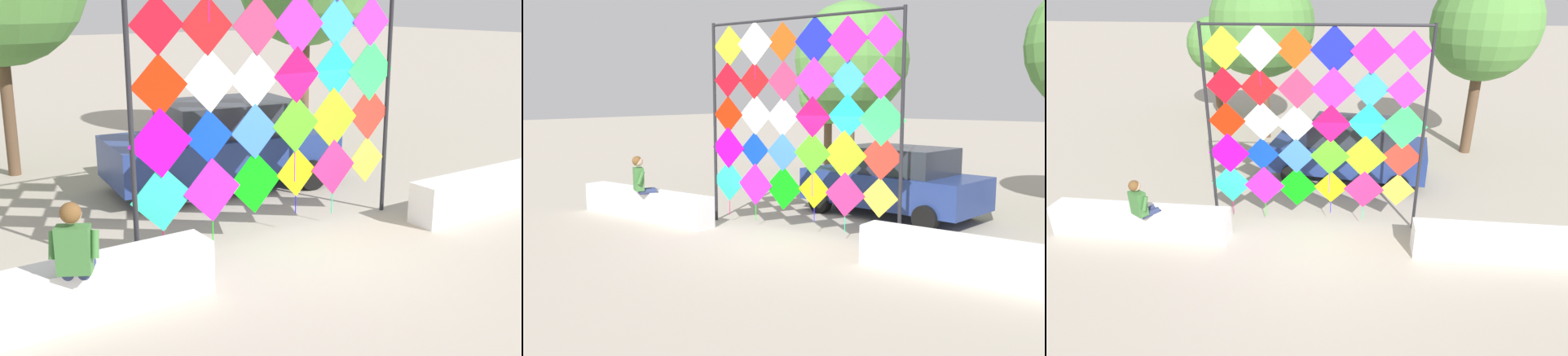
% 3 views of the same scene
% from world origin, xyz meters
% --- Properties ---
extents(ground, '(120.00, 120.00, 0.00)m').
position_xyz_m(ground, '(0.00, 0.00, 0.00)').
color(ground, '#ADA393').
extents(plaza_ledge_left, '(4.01, 0.53, 0.69)m').
position_xyz_m(plaza_ledge_left, '(-3.98, -0.21, 0.35)').
color(plaza_ledge_left, white).
rests_on(plaza_ledge_left, ground).
extents(plaza_ledge_right, '(4.01, 0.53, 0.69)m').
position_xyz_m(plaza_ledge_right, '(3.98, -0.21, 0.35)').
color(plaza_ledge_right, white).
rests_on(plaza_ledge_right, ground).
extents(kite_display_rack, '(4.77, 0.20, 4.51)m').
position_xyz_m(kite_display_rack, '(-0.20, 0.72, 2.55)').
color(kite_display_rack, '#232328').
rests_on(kite_display_rack, ground).
extents(seated_vendor, '(0.66, 0.74, 1.54)m').
position_xyz_m(seated_vendor, '(-3.69, -0.50, 0.91)').
color(seated_vendor, navy).
rests_on(seated_vendor, ground).
extents(parked_car, '(4.54, 2.50, 1.69)m').
position_xyz_m(parked_car, '(0.58, 3.59, 0.86)').
color(parked_car, navy).
rests_on(parked_car, ground).
extents(tree_palm_like, '(3.54, 3.54, 5.78)m').
position_xyz_m(tree_palm_like, '(-2.65, 6.88, 3.92)').
color(tree_palm_like, brown).
rests_on(tree_palm_like, ground).
extents(tree_broadleaf, '(2.25, 2.25, 4.07)m').
position_xyz_m(tree_broadleaf, '(-5.25, 9.67, 2.93)').
color(tree_broadleaf, brown).
rests_on(tree_broadleaf, ground).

